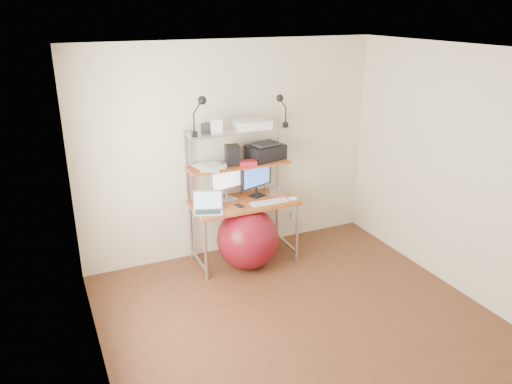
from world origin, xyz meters
TOP-DOWN VIEW (x-y plane):
  - room at (0.00, 0.00)m, footprint 3.60×3.60m
  - computer_desk at (0.00, 1.50)m, footprint 1.20×0.60m
  - wall_outlet at (0.85, 1.79)m, footprint 0.08×0.01m
  - monitor_silver at (-0.15, 1.59)m, footprint 0.42×0.19m
  - monitor_black at (0.21, 1.55)m, footprint 0.43×0.19m
  - laptop at (-0.47, 1.32)m, footprint 0.39×0.35m
  - keyboard at (0.25, 1.29)m, footprint 0.45×0.13m
  - mouse at (0.54, 1.26)m, footprint 0.10×0.08m
  - mac_mini at (0.48, 1.55)m, footprint 0.26×0.26m
  - phone at (-0.10, 1.34)m, footprint 0.09×0.13m
  - printer at (0.35, 1.61)m, footprint 0.47×0.37m
  - nas_cube at (-0.07, 1.58)m, footprint 0.18×0.18m
  - red_box at (0.07, 1.48)m, footprint 0.21×0.15m
  - scanner at (0.16, 1.55)m, footprint 0.41×0.28m
  - box_white at (-0.28, 1.53)m, footprint 0.14×0.12m
  - box_grey at (-0.36, 1.60)m, footprint 0.12×0.12m
  - clip_lamp_left at (-0.47, 1.46)m, footprint 0.17×0.09m
  - clip_lamp_right at (0.47, 1.48)m, footprint 0.15×0.08m
  - exercise_ball at (-0.03, 1.27)m, footprint 0.71×0.71m
  - paper_stack at (-0.36, 1.57)m, footprint 0.35×0.42m

SIDE VIEW (x-z plane):
  - wall_outlet at x=0.85m, z-range 0.24..0.36m
  - exercise_ball at x=-0.03m, z-range 0.00..0.71m
  - phone at x=-0.10m, z-range 0.74..0.75m
  - keyboard at x=0.25m, z-range 0.74..0.75m
  - mouse at x=0.54m, z-range 0.74..0.77m
  - mac_mini at x=0.48m, z-range 0.74..0.78m
  - laptop at x=-0.47m, z-range 0.65..0.93m
  - computer_desk at x=0.00m, z-range 0.17..1.74m
  - monitor_black at x=0.21m, z-range 0.74..1.19m
  - monitor_silver at x=-0.15m, z-range 0.76..1.23m
  - paper_stack at x=-0.36m, z-range 1.15..1.18m
  - red_box at x=0.07m, z-range 1.15..1.20m
  - printer at x=0.35m, z-range 1.14..1.34m
  - room at x=0.00m, z-range -0.55..3.05m
  - nas_cube at x=-0.07m, z-range 1.15..1.38m
  - box_grey at x=-0.36m, z-range 1.55..1.65m
  - scanner at x=0.16m, z-range 1.55..1.65m
  - box_white at x=-0.28m, z-range 1.55..1.69m
  - clip_lamp_right at x=0.47m, z-range 1.63..2.00m
  - clip_lamp_left at x=-0.47m, z-range 1.65..2.06m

